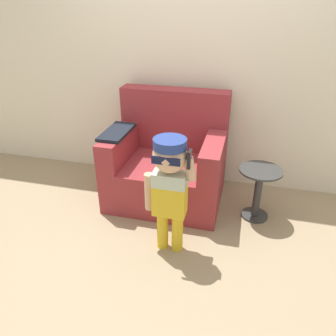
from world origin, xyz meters
TOP-DOWN VIEW (x-y plane):
  - ground_plane at (0.00, 0.00)m, footprint 10.00×10.00m
  - wall_back at (0.00, 0.79)m, footprint 10.00×0.05m
  - armchair at (-0.15, 0.33)m, footprint 1.10×0.87m
  - person_child at (0.06, -0.45)m, footprint 0.39×0.29m
  - side_table at (0.72, 0.16)m, footprint 0.38×0.38m

SIDE VIEW (x-z plane):
  - ground_plane at x=0.00m, z-range 0.00..0.00m
  - side_table at x=0.72m, z-range 0.05..0.54m
  - armchair at x=-0.15m, z-range -0.15..0.88m
  - person_child at x=0.06m, z-range 0.16..1.12m
  - wall_back at x=0.00m, z-range 0.00..2.60m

